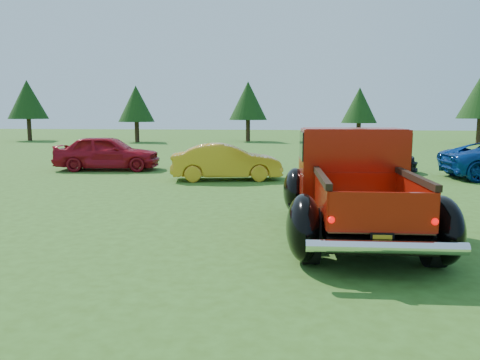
# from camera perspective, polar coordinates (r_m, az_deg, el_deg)

# --- Properties ---
(ground) EXTENTS (120.00, 120.00, 0.00)m
(ground) POSITION_cam_1_polar(r_m,az_deg,el_deg) (8.80, 0.82, -7.14)
(ground) COLOR #345719
(ground) RESTS_ON ground
(tree_far_west) EXTENTS (3.33, 3.33, 5.20)m
(tree_far_west) POSITION_cam_1_polar(r_m,az_deg,el_deg) (44.74, -24.48, 8.91)
(tree_far_west) COLOR #332114
(tree_far_west) RESTS_ON ground
(tree_west) EXTENTS (2.94, 2.94, 4.60)m
(tree_west) POSITION_cam_1_polar(r_m,az_deg,el_deg) (39.60, -12.55, 9.04)
(tree_west) COLOR #332114
(tree_west) RESTS_ON ground
(tree_mid_left) EXTENTS (3.20, 3.20, 5.00)m
(tree_mid_left) POSITION_cam_1_polar(r_m,az_deg,el_deg) (39.65, 0.99, 9.62)
(tree_mid_left) COLOR #332114
(tree_mid_left) RESTS_ON ground
(tree_mid_right) EXTENTS (2.82, 2.82, 4.40)m
(tree_mid_right) POSITION_cam_1_polar(r_m,az_deg,el_deg) (38.80, 14.35, 8.80)
(tree_mid_right) COLOR #332114
(tree_mid_right) RESTS_ON ground
(pickup_truck) EXTENTS (2.74, 5.56, 2.03)m
(pickup_truck) POSITION_cam_1_polar(r_m,az_deg,el_deg) (9.50, 13.35, -0.29)
(pickup_truck) COLOR black
(pickup_truck) RESTS_ON ground
(show_car_red) EXTENTS (4.40, 2.15, 1.44)m
(show_car_red) POSITION_cam_1_polar(r_m,az_deg,el_deg) (20.09, -15.84, 3.23)
(show_car_red) COLOR maroon
(show_car_red) RESTS_ON ground
(show_car_yellow) EXTENTS (4.03, 2.04, 1.27)m
(show_car_yellow) POSITION_cam_1_polar(r_m,az_deg,el_deg) (16.45, -1.69, 2.22)
(show_car_yellow) COLOR orange
(show_car_yellow) RESTS_ON ground
(show_car_grey) EXTENTS (4.64, 2.43, 1.28)m
(show_car_grey) POSITION_cam_1_polar(r_m,az_deg,el_deg) (19.19, 14.49, 2.83)
(show_car_grey) COLOR black
(show_car_grey) RESTS_ON ground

